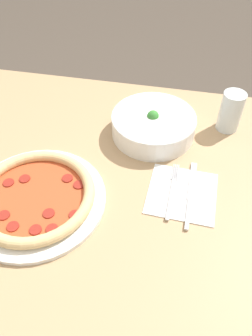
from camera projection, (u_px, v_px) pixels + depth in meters
The scene contains 8 objects.
ground_plane at pixel (107, 310), 1.34m from camera, with size 8.00×8.00×0.00m, color #4C4238.
dining_table at pixel (96, 217), 0.86m from camera, with size 1.17×0.94×0.78m.
pizza at pixel (35, 197), 0.74m from camera, with size 0.32×0.32×0.04m.
bowl at pixel (153, 124), 0.89m from camera, with size 0.23×0.23×0.08m.
napkin at pixel (182, 193), 0.77m from camera, with size 0.16×0.16×0.00m.
fork at pixel (172, 191), 0.77m from camera, with size 0.02×0.17×0.00m.
knife at pixel (190, 196), 0.76m from camera, with size 0.02×0.20×0.01m.
glass at pixel (231, 112), 0.90m from camera, with size 0.06×0.06×0.11m.
Camera 1 is at (0.18, -0.47, 1.38)m, focal length 35.00 mm.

